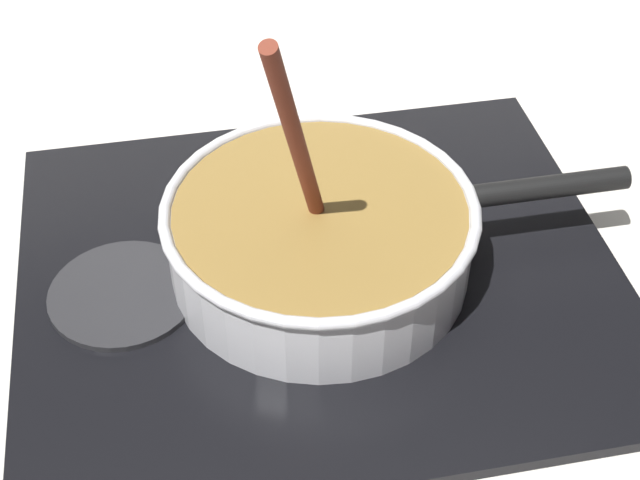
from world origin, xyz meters
TOP-DOWN VIEW (x-y plane):
  - ground at (0.00, 0.00)m, footprint 2.40×1.60m
  - hob_plate at (0.06, 0.11)m, footprint 0.56×0.48m
  - burner_ring at (0.06, 0.11)m, footprint 0.19×0.19m
  - spare_burner at (-0.12, 0.11)m, footprint 0.14×0.14m
  - cooking_pan at (0.06, 0.11)m, footprint 0.44×0.29m

SIDE VIEW (x-z plane):
  - ground at x=0.00m, z-range -0.04..0.00m
  - hob_plate at x=0.06m, z-range 0.00..0.01m
  - spare_burner at x=-0.12m, z-range 0.01..0.02m
  - burner_ring at x=0.06m, z-range 0.01..0.02m
  - cooking_pan at x=0.06m, z-range -0.09..0.20m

